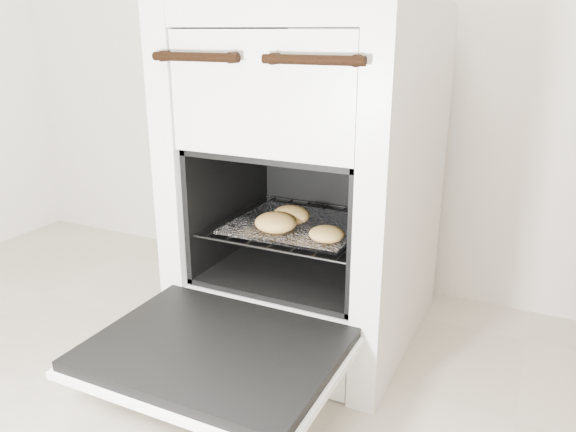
# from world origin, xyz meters

# --- Properties ---
(stove) EXTENTS (0.53, 0.59, 0.82)m
(stove) POSITION_xyz_m (-0.20, 1.20, 0.40)
(stove) COLOR silver
(stove) RESTS_ON ground
(oven_door) EXTENTS (0.48, 0.37, 0.03)m
(oven_door) POSITION_xyz_m (-0.20, 0.75, 0.18)
(oven_door) COLOR black
(oven_door) RESTS_ON stove
(oven_rack) EXTENTS (0.39, 0.37, 0.01)m
(oven_rack) POSITION_xyz_m (-0.20, 1.14, 0.31)
(oven_rack) COLOR black
(oven_rack) RESTS_ON stove
(foil_sheet) EXTENTS (0.30, 0.27, 0.01)m
(foil_sheet) POSITION_xyz_m (-0.20, 1.13, 0.32)
(foil_sheet) COLOR white
(foil_sheet) RESTS_ON oven_rack
(baked_rolls) EXTENTS (0.25, 0.18, 0.04)m
(baked_rolls) POSITION_xyz_m (-0.19, 1.08, 0.34)
(baked_rolls) COLOR tan
(baked_rolls) RESTS_ON foil_sheet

